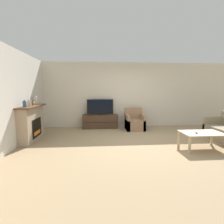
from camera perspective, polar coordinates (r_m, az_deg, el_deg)
ground_plane at (r=5.42m, az=8.92°, el=-9.72°), size 24.00×24.00×0.00m
wall_back at (r=7.48m, az=4.91°, el=5.58°), size 12.00×0.06×2.70m
wall_left at (r=5.52m, az=-28.93°, el=4.01°), size 0.06×12.00×2.70m
fireplace at (r=6.01m, az=-24.80°, el=-3.16°), size 0.43×1.55×1.09m
mantel_vase_left at (r=5.50m, az=-26.64°, el=2.40°), size 0.10×0.10×0.20m
mantel_vase_centre_left at (r=5.82m, az=-25.37°, el=2.72°), size 0.12×0.12×0.21m
mantel_vase_right at (r=6.37m, az=-23.56°, el=3.49°), size 0.12×0.12×0.28m
mantel_clock at (r=6.08m, az=-24.46°, el=2.78°), size 0.08×0.11×0.15m
tv_stand at (r=7.20m, az=-3.86°, el=-3.07°), size 1.44×0.46×0.56m
tv at (r=7.12m, az=-3.90°, el=1.47°), size 1.07×0.18×0.63m
armchair at (r=7.01m, az=7.39°, el=-3.38°), size 0.70×0.76×0.85m
coffee_table at (r=5.28m, az=27.31°, el=-6.51°), size 1.06×0.67×0.45m
remote at (r=5.11m, az=25.86°, el=-6.17°), size 0.10×0.15×0.02m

